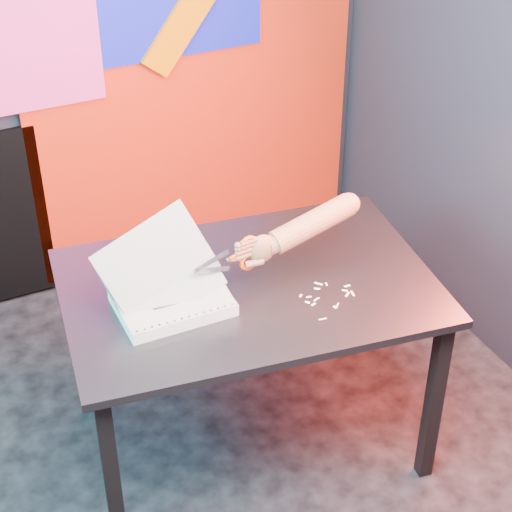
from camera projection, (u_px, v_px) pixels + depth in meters
room at (173, 169)px, 2.34m from camera, size 3.01×3.01×2.71m
backdrop at (68, 101)px, 3.68m from camera, size 2.88×0.05×2.08m
work_table at (248, 303)px, 2.97m from camera, size 1.36×1.01×0.75m
printout_stack at (171, 300)px, 2.79m from camera, size 0.42×0.27×0.34m
scissors at (244, 255)px, 2.82m from camera, size 0.24×0.03×0.13m
hand_forearm at (304, 227)px, 2.90m from camera, size 0.48×0.11×0.16m
paper_clippings at (328, 296)px, 2.86m from camera, size 0.19×0.19×0.00m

